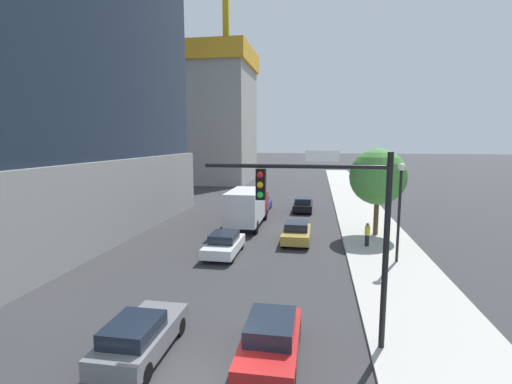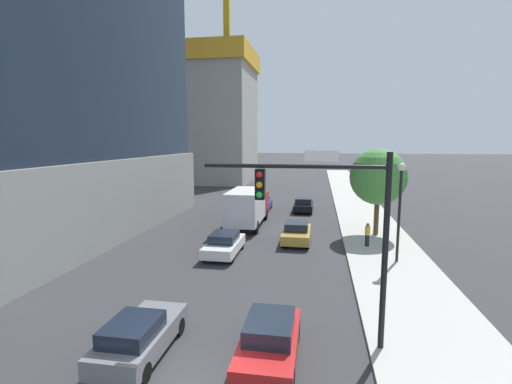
# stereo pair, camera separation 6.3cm
# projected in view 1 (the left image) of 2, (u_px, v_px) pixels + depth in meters

# --- Properties ---
(sidewalk) EXTENTS (4.90, 120.00, 0.15)m
(sidewalk) POSITION_uv_depth(u_px,v_px,m) (372.00, 232.00, 28.91)
(sidewalk) COLOR #B2AFA8
(sidewalk) RESTS_ON ground
(construction_building) EXTENTS (16.85, 14.94, 32.17)m
(construction_building) POSITION_uv_depth(u_px,v_px,m) (209.00, 109.00, 63.41)
(construction_building) COLOR #9E9B93
(construction_building) RESTS_ON ground
(traffic_light_pole) EXTENTS (6.25, 0.48, 6.71)m
(traffic_light_pole) POSITION_uv_depth(u_px,v_px,m) (329.00, 212.00, 12.32)
(traffic_light_pole) COLOR black
(traffic_light_pole) RESTS_ON sidewalk
(street_lamp) EXTENTS (0.44, 0.44, 5.76)m
(street_lamp) POSITION_uv_depth(u_px,v_px,m) (400.00, 198.00, 21.10)
(street_lamp) COLOR black
(street_lamp) RESTS_ON sidewalk
(street_tree) EXTENTS (4.15, 4.15, 6.45)m
(street_tree) POSITION_uv_depth(u_px,v_px,m) (378.00, 177.00, 27.20)
(street_tree) COLOR brown
(street_tree) RESTS_ON sidewalk
(car_black) EXTENTS (1.86, 4.52, 1.45)m
(car_black) POSITION_uv_depth(u_px,v_px,m) (303.00, 204.00, 37.52)
(car_black) COLOR black
(car_black) RESTS_ON ground
(car_gray) EXTENTS (1.79, 4.15, 1.45)m
(car_gray) POSITION_uv_depth(u_px,v_px,m) (140.00, 336.00, 12.28)
(car_gray) COLOR slate
(car_gray) RESTS_ON ground
(car_red) EXTENTS (1.81, 4.21, 1.45)m
(car_red) POSITION_uv_depth(u_px,v_px,m) (271.00, 339.00, 12.05)
(car_red) COLOR red
(car_red) RESTS_ON ground
(car_white) EXTENTS (1.87, 4.24, 1.42)m
(car_white) POSITION_uv_depth(u_px,v_px,m) (224.00, 244.00, 23.21)
(car_white) COLOR silver
(car_white) RESTS_ON ground
(car_gold) EXTENTS (1.90, 4.25, 1.45)m
(car_gold) POSITION_uv_depth(u_px,v_px,m) (296.00, 232.00, 26.12)
(car_gold) COLOR #AD8938
(car_gold) RESTS_ON ground
(car_blue) EXTENTS (1.82, 4.04, 1.35)m
(car_blue) POSITION_uv_depth(u_px,v_px,m) (261.00, 204.00, 38.12)
(car_blue) COLOR #233D9E
(car_blue) RESTS_ON ground
(box_truck) EXTENTS (2.46, 7.50, 3.20)m
(box_truck) POSITION_uv_depth(u_px,v_px,m) (247.00, 206.00, 30.66)
(box_truck) COLOR #B21E1E
(box_truck) RESTS_ON ground
(pedestrian_yellow_shirt) EXTENTS (0.34, 0.34, 1.58)m
(pedestrian_yellow_shirt) POSITION_uv_depth(u_px,v_px,m) (367.00, 234.00, 24.63)
(pedestrian_yellow_shirt) COLOR black
(pedestrian_yellow_shirt) RESTS_ON sidewalk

